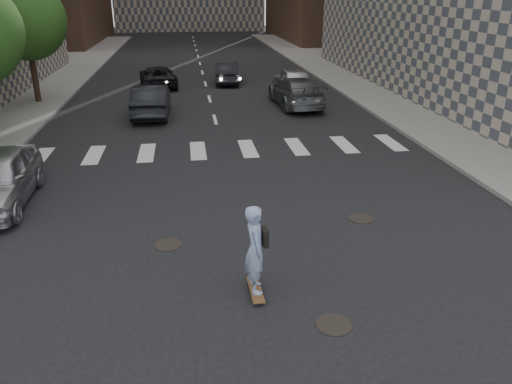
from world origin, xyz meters
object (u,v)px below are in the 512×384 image
traffic_car_b (296,92)px  traffic_car_c (158,76)px  tree_c (26,16)px  traffic_car_a (151,100)px  traffic_car_e (227,73)px  traffic_car_d (293,80)px  skateboarder (256,249)px

traffic_car_b → traffic_car_c: 10.40m
traffic_car_c → tree_c: bearing=27.3°
traffic_car_a → traffic_car_e: size_ratio=1.11×
traffic_car_e → traffic_car_d: bearing=137.3°
tree_c → traffic_car_c: bearing=33.8°
skateboarder → traffic_car_c: size_ratio=0.43×
traffic_car_e → traffic_car_b: bearing=116.7°
traffic_car_a → traffic_car_b: traffic_car_a is taller
traffic_car_b → traffic_car_c: bearing=-45.2°
traffic_car_c → traffic_car_e: (4.60, 0.61, 0.05)m
tree_c → traffic_car_a: 8.45m
traffic_car_a → traffic_car_b: (7.63, 1.18, -0.01)m
traffic_car_a → traffic_car_c: traffic_car_a is taller
tree_c → traffic_car_b: tree_c is taller
skateboarder → traffic_car_d: bearing=75.3°
traffic_car_a → traffic_car_e: (4.58, 8.83, -0.08)m
tree_c → traffic_car_a: bearing=-31.8°
traffic_car_b → traffic_car_a: bearing=6.2°
skateboarder → traffic_car_b: skateboarder is taller
tree_c → traffic_car_b: 14.80m
traffic_car_a → traffic_car_d: 9.54m
traffic_car_a → traffic_car_d: (8.22, 4.83, 0.01)m
traffic_car_a → tree_c: bearing=-30.6°
traffic_car_b → traffic_car_d: (0.59, 3.64, 0.01)m
traffic_car_a → traffic_car_d: size_ratio=1.02×
traffic_car_b → traffic_car_d: traffic_car_d is taller
traffic_car_c → skateboarder: bearing=90.4°
tree_c → skateboarder: 22.69m
tree_c → skateboarder: bearing=-65.4°
tree_c → traffic_car_e: 12.62m
skateboarder → traffic_car_e: 25.29m
traffic_car_a → traffic_car_e: 9.95m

